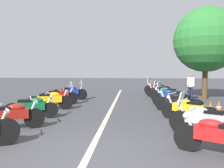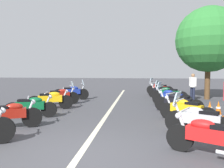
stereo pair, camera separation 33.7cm
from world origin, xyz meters
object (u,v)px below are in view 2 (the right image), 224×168
at_px(motorcycle_right_row_0, 211,137).
at_px(motorcycle_right_row_1, 199,120).
at_px(traffic_cone_1, 218,109).
at_px(motorcycle_left_row_1, 9,115).
at_px(motorcycle_left_row_3, 51,100).
at_px(traffic_cone_0, 210,109).
at_px(motorcycle_left_row_4, 60,96).
at_px(roadside_tree_0, 209,40).
at_px(motorcycle_right_row_4, 171,97).
at_px(motorcycle_left_row_5, 72,92).
at_px(motorcycle_left_row_2, 31,106).
at_px(motorcycle_right_row_2, 186,109).
at_px(motorcycle_right_row_3, 177,102).
at_px(bystander_0, 193,85).
at_px(motorcycle_right_row_5, 168,93).
at_px(motorcycle_right_row_6, 161,91).
at_px(motorcycle_right_row_7, 159,88).

height_order(motorcycle_right_row_0, motorcycle_right_row_1, motorcycle_right_row_1).
bearing_deg(traffic_cone_1, motorcycle_left_row_1, 110.88).
height_order(motorcycle_left_row_3, traffic_cone_0, motorcycle_left_row_3).
height_order(motorcycle_left_row_4, roadside_tree_0, roadside_tree_0).
bearing_deg(motorcycle_right_row_4, motorcycle_left_row_5, 12.13).
relative_size(motorcycle_left_row_2, traffic_cone_0, 3.21).
bearing_deg(motorcycle_right_row_0, motorcycle_left_row_4, -19.29).
xyz_separation_m(motorcycle_left_row_1, roadside_tree_0, (7.80, -8.26, 3.20)).
height_order(motorcycle_right_row_2, motorcycle_right_row_3, motorcycle_right_row_3).
bearing_deg(traffic_cone_0, motorcycle_left_row_3, 84.38).
bearing_deg(motorcycle_right_row_2, bystander_0, -68.70).
relative_size(motorcycle_left_row_1, motorcycle_right_row_3, 1.00).
xyz_separation_m(motorcycle_right_row_1, motorcycle_right_row_4, (5.03, 0.05, -0.00)).
relative_size(motorcycle_right_row_5, roadside_tree_0, 0.35).
height_order(motorcycle_right_row_0, motorcycle_right_row_6, motorcycle_right_row_0).
relative_size(traffic_cone_0, bystander_0, 0.38).
distance_m(motorcycle_left_row_1, motorcycle_left_row_3, 3.34).
bearing_deg(motorcycle_right_row_3, bystander_0, -77.86).
xyz_separation_m(motorcycle_right_row_7, roadside_tree_0, (-2.02, -2.72, 3.19)).
bearing_deg(roadside_tree_0, motorcycle_left_row_5, 98.70).
distance_m(motorcycle_right_row_3, traffic_cone_1, 1.60).
relative_size(motorcycle_right_row_1, motorcycle_right_row_6, 1.08).
xyz_separation_m(motorcycle_right_row_6, bystander_0, (-0.95, -1.74, 0.49)).
bearing_deg(motorcycle_right_row_6, traffic_cone_0, 140.49).
bearing_deg(roadside_tree_0, motorcycle_right_row_6, 81.76).
bearing_deg(bystander_0, motorcycle_right_row_3, 33.93).
relative_size(motorcycle_left_row_3, motorcycle_right_row_2, 1.13).
height_order(motorcycle_left_row_4, motorcycle_right_row_3, motorcycle_left_row_4).
bearing_deg(motorcycle_right_row_0, motorcycle_left_row_2, -0.43).
height_order(motorcycle_left_row_5, motorcycle_right_row_4, motorcycle_left_row_5).
relative_size(motorcycle_right_row_3, motorcycle_right_row_6, 1.11).
xyz_separation_m(motorcycle_right_row_3, traffic_cone_0, (-0.60, -1.15, -0.17)).
distance_m(motorcycle_left_row_1, bystander_0, 10.26).
distance_m(motorcycle_right_row_2, bystander_0, 5.82).
xyz_separation_m(motorcycle_right_row_7, traffic_cone_0, (-7.16, -1.31, -0.18)).
bearing_deg(motorcycle_left_row_2, motorcycle_right_row_2, -12.71).
distance_m(motorcycle_left_row_2, motorcycle_right_row_5, 7.69).
distance_m(motorcycle_left_row_1, motorcycle_right_row_0, 5.79).
xyz_separation_m(motorcycle_right_row_4, traffic_cone_0, (-2.24, -1.18, -0.18)).
relative_size(motorcycle_left_row_1, bystander_0, 1.18).
xyz_separation_m(motorcycle_left_row_5, traffic_cone_0, (-3.87, -6.85, -0.19)).
height_order(motorcycle_left_row_3, motorcycle_right_row_5, motorcycle_right_row_5).
bearing_deg(motorcycle_right_row_4, motorcycle_right_row_0, 117.22).
xyz_separation_m(motorcycle_right_row_1, motorcycle_right_row_2, (1.77, 0.00, -0.02)).
distance_m(motorcycle_right_row_0, bystander_0, 9.02).
height_order(motorcycle_right_row_2, motorcycle_right_row_7, motorcycle_right_row_7).
xyz_separation_m(motorcycle_right_row_1, traffic_cone_0, (2.78, -1.13, -0.18)).
relative_size(motorcycle_left_row_3, roadside_tree_0, 0.35).
relative_size(motorcycle_right_row_2, traffic_cone_0, 2.86).
bearing_deg(motorcycle_left_row_2, motorcycle_right_row_5, 27.37).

